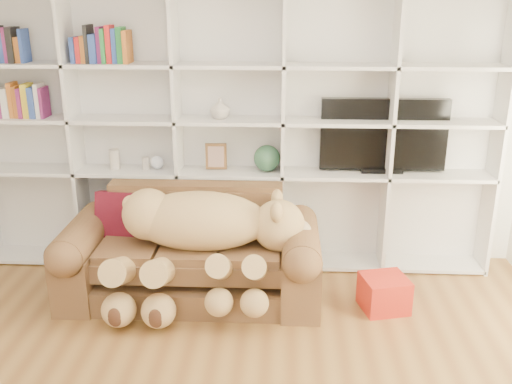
# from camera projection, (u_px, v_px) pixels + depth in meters

# --- Properties ---
(wall_back) EXTENTS (5.00, 0.02, 2.70)m
(wall_back) POSITION_uv_depth(u_px,v_px,m) (232.00, 110.00, 4.90)
(wall_back) COLOR white
(wall_back) RESTS_ON floor
(bookshelf) EXTENTS (4.43, 0.35, 2.40)m
(bookshelf) POSITION_uv_depth(u_px,v_px,m) (202.00, 118.00, 4.79)
(bookshelf) COLOR silver
(bookshelf) RESTS_ON floor
(sofa) EXTENTS (2.00, 0.86, 0.84)m
(sofa) POSITION_uv_depth(u_px,v_px,m) (192.00, 258.00, 4.51)
(sofa) COLOR brown
(sofa) RESTS_ON floor
(teddy_bear) EXTENTS (1.52, 0.83, 0.88)m
(teddy_bear) POSITION_uv_depth(u_px,v_px,m) (200.00, 235.00, 4.26)
(teddy_bear) COLOR tan
(teddy_bear) RESTS_ON sofa
(throw_pillow) EXTENTS (0.39, 0.24, 0.39)m
(throw_pillow) POSITION_uv_depth(u_px,v_px,m) (120.00, 215.00, 4.57)
(throw_pillow) COLOR #520E18
(throw_pillow) RESTS_ON sofa
(gift_box) EXTENTS (0.39, 0.38, 0.26)m
(gift_box) POSITION_uv_depth(u_px,v_px,m) (384.00, 293.00, 4.35)
(gift_box) COLOR red
(gift_box) RESTS_ON floor
(tv) EXTENTS (1.05, 0.18, 0.62)m
(tv) POSITION_uv_depth(u_px,v_px,m) (383.00, 136.00, 4.76)
(tv) COLOR black
(tv) RESTS_ON bookshelf
(picture_frame) EXTENTS (0.18, 0.03, 0.22)m
(picture_frame) POSITION_uv_depth(u_px,v_px,m) (216.00, 156.00, 4.84)
(picture_frame) COLOR brown
(picture_frame) RESTS_ON bookshelf
(green_vase) EXTENTS (0.23, 0.23, 0.23)m
(green_vase) POSITION_uv_depth(u_px,v_px,m) (267.00, 158.00, 4.82)
(green_vase) COLOR #305E41
(green_vase) RESTS_ON bookshelf
(figurine_tall) EXTENTS (0.09, 0.09, 0.17)m
(figurine_tall) POSITION_uv_depth(u_px,v_px,m) (115.00, 159.00, 4.89)
(figurine_tall) COLOR beige
(figurine_tall) RESTS_ON bookshelf
(figurine_short) EXTENTS (0.08, 0.08, 0.11)m
(figurine_short) POSITION_uv_depth(u_px,v_px,m) (146.00, 163.00, 4.89)
(figurine_short) COLOR beige
(figurine_short) RESTS_ON bookshelf
(snow_globe) EXTENTS (0.11, 0.11, 0.11)m
(snow_globe) POSITION_uv_depth(u_px,v_px,m) (157.00, 162.00, 4.88)
(snow_globe) COLOR silver
(snow_globe) RESTS_ON bookshelf
(shelf_vase) EXTENTS (0.20, 0.20, 0.17)m
(shelf_vase) POSITION_uv_depth(u_px,v_px,m) (220.00, 108.00, 4.70)
(shelf_vase) COLOR beige
(shelf_vase) RESTS_ON bookshelf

